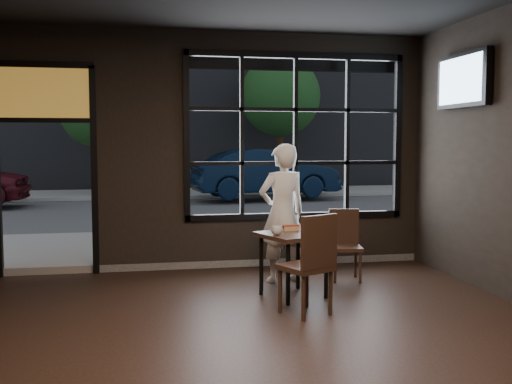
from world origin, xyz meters
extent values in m
cube|color=black|center=(0.00, 0.00, -0.01)|extent=(6.00, 7.00, 0.02)
cube|color=black|center=(1.20, 3.50, 1.80)|extent=(3.06, 0.12, 2.28)
cube|color=orange|center=(-2.10, 3.50, 2.35)|extent=(1.20, 0.06, 0.70)
cube|color=#545456|center=(0.00, 24.00, -0.02)|extent=(60.00, 41.00, 0.04)
cube|color=#5B5956|center=(0.00, 23.00, 7.50)|extent=(28.00, 12.00, 15.00)
cube|color=#311F16|center=(0.76, 1.84, 0.36)|extent=(0.87, 0.87, 0.72)
cube|color=#311F16|center=(0.71, 1.16, 0.51)|extent=(0.59, 0.59, 1.02)
cube|color=#311F16|center=(1.59, 2.48, 0.44)|extent=(0.44, 0.44, 0.88)
imported|color=white|center=(0.80, 2.57, 0.85)|extent=(0.70, 0.54, 1.70)
imported|color=silver|center=(0.55, 1.74, 0.76)|extent=(0.13, 0.13, 0.10)
cube|color=black|center=(2.93, 2.15, 2.47)|extent=(0.13, 1.12, 0.66)
imported|color=black|center=(2.65, 12.64, 0.81)|extent=(4.43, 2.00, 1.41)
cylinder|color=#332114|center=(-2.27, 14.58, 1.02)|extent=(0.18, 0.18, 2.03)
sphere|color=#204F1F|center=(-2.27, 14.58, 2.67)|extent=(2.22, 2.22, 2.22)
cylinder|color=#332114|center=(3.70, 15.24, 1.24)|extent=(0.22, 0.22, 2.47)
sphere|color=#1B4D1A|center=(3.70, 15.24, 3.26)|extent=(2.70, 2.70, 2.70)
camera|label=1|loc=(-0.88, -4.54, 1.73)|focal=42.00mm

